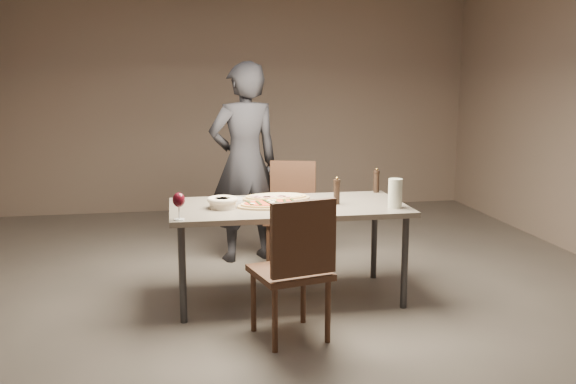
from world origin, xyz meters
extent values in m
plane|color=#5E5751|center=(0.00, 0.00, 0.00)|extent=(7.00, 7.00, 0.00)
plane|color=gray|center=(0.00, 3.50, 1.40)|extent=(6.00, 0.00, 6.00)
plane|color=gray|center=(0.00, -3.50, 1.40)|extent=(6.00, 0.00, 6.00)
cube|color=slate|center=(0.00, 0.00, 0.73)|extent=(1.80, 0.90, 0.04)
cylinder|color=#333335|center=(-0.82, -0.37, 0.35)|extent=(0.05, 0.05, 0.71)
cylinder|color=#333335|center=(0.82, -0.37, 0.35)|extent=(0.05, 0.05, 0.71)
cylinder|color=#333335|center=(-0.82, 0.37, 0.35)|extent=(0.05, 0.05, 0.71)
cylinder|color=#333335|center=(0.82, 0.37, 0.35)|extent=(0.05, 0.05, 0.71)
ellipsoid|color=white|center=(-0.14, -0.09, 0.79)|extent=(0.05, 0.05, 0.01)
ellipsoid|color=white|center=(-0.29, -0.09, 0.79)|extent=(0.05, 0.05, 0.01)
ellipsoid|color=white|center=(-0.15, 0.01, 0.79)|extent=(0.05, 0.05, 0.01)
ellipsoid|color=white|center=(-0.11, 0.01, 0.79)|extent=(0.05, 0.05, 0.01)
ellipsoid|color=white|center=(-0.13, -0.05, 0.79)|extent=(0.05, 0.05, 0.01)
ellipsoid|color=white|center=(-0.04, -0.11, 0.79)|extent=(0.05, 0.05, 0.01)
cube|color=#253617|center=(-0.30, -0.05, 0.79)|extent=(0.05, 0.15, 0.01)
cube|color=#253617|center=(-0.24, -0.07, 0.79)|extent=(0.03, 0.15, 0.01)
cube|color=#253617|center=(-0.17, -0.03, 0.79)|extent=(0.05, 0.15, 0.01)
cube|color=#253617|center=(-0.10, -0.05, 0.79)|extent=(0.07, 0.15, 0.01)
cube|color=#253617|center=(-0.03, -0.05, 0.79)|extent=(0.03, 0.15, 0.01)
cube|color=#253617|center=(0.04, -0.04, 0.79)|extent=(0.03, 0.15, 0.01)
cylinder|color=#DA8B86|center=(-0.02, 0.16, 0.79)|extent=(0.06, 0.06, 0.00)
cylinder|color=#DA8B86|center=(-0.03, 0.19, 0.79)|extent=(0.06, 0.06, 0.00)
cylinder|color=#DA8B86|center=(-0.23, 0.21, 0.79)|extent=(0.06, 0.06, 0.00)
cylinder|color=#DA8B86|center=(0.02, 0.16, 0.79)|extent=(0.06, 0.06, 0.00)
cylinder|color=#DA8B86|center=(-0.10, 0.17, 0.79)|extent=(0.06, 0.06, 0.00)
cylinder|color=#DA8B86|center=(-0.14, 0.18, 0.79)|extent=(0.06, 0.06, 0.00)
cylinder|color=#DA8B86|center=(-0.14, 0.16, 0.79)|extent=(0.06, 0.06, 0.00)
cylinder|color=#DA8B86|center=(-0.21, 0.18, 0.79)|extent=(0.06, 0.06, 0.00)
cylinder|color=beige|center=(-0.50, -0.03, 0.79)|extent=(0.20, 0.20, 0.08)
torus|color=beige|center=(-0.50, -0.03, 0.82)|extent=(0.23, 0.23, 0.03)
cube|color=#B08A47|center=(-0.48, -0.03, 0.80)|extent=(0.07, 0.06, 0.04)
cube|color=#B08A47|center=(-0.50, -0.01, 0.80)|extent=(0.06, 0.07, 0.04)
cube|color=#B08A47|center=(-0.53, -0.02, 0.80)|extent=(0.08, 0.07, 0.04)
cube|color=#B08A47|center=(-0.53, -0.05, 0.80)|extent=(0.08, 0.08, 0.04)
cube|color=#B08A47|center=(-0.50, -0.06, 0.80)|extent=(0.07, 0.08, 0.04)
cylinder|color=white|center=(0.13, -0.25, 0.76)|extent=(0.14, 0.14, 0.02)
cylinder|color=#95A13B|center=(0.13, -0.25, 0.76)|extent=(0.09, 0.09, 0.00)
cylinder|color=black|center=(0.38, -0.04, 0.84)|extent=(0.05, 0.05, 0.17)
cylinder|color=black|center=(0.38, -0.04, 0.93)|extent=(0.05, 0.05, 0.02)
sphere|color=gold|center=(0.38, -0.04, 0.95)|extent=(0.02, 0.02, 0.02)
cylinder|color=black|center=(0.83, 0.38, 0.83)|extent=(0.05, 0.05, 0.17)
cylinder|color=black|center=(0.83, 0.38, 0.93)|extent=(0.05, 0.05, 0.02)
sphere|color=gold|center=(0.83, 0.38, 0.95)|extent=(0.02, 0.02, 0.02)
cylinder|color=silver|center=(0.77, -0.25, 0.86)|extent=(0.11, 0.11, 0.22)
cylinder|color=silver|center=(-0.83, -0.38, 0.75)|extent=(0.07, 0.07, 0.01)
cylinder|color=silver|center=(-0.83, -0.38, 0.80)|extent=(0.01, 0.01, 0.09)
ellipsoid|color=#470A15|center=(-0.83, -0.38, 0.89)|extent=(0.09, 0.09, 0.10)
cylinder|color=white|center=(-0.38, 0.27, 0.76)|extent=(0.17, 0.17, 0.01)
cube|color=#41281B|center=(-0.12, -0.75, 0.45)|extent=(0.56, 0.56, 0.04)
cylinder|color=#41281B|center=(-0.26, -0.98, 0.21)|extent=(0.04, 0.04, 0.43)
cylinder|color=#41281B|center=(0.10, -0.89, 0.21)|extent=(0.04, 0.04, 0.43)
cylinder|color=#41281B|center=(-0.35, -0.61, 0.21)|extent=(0.04, 0.04, 0.43)
cylinder|color=#41281B|center=(0.02, -0.52, 0.21)|extent=(0.04, 0.04, 0.43)
cube|color=#41281B|center=(-0.07, -0.95, 0.73)|extent=(0.44, 0.15, 0.48)
cube|color=#41281B|center=(0.18, 0.87, 0.44)|extent=(0.56, 0.56, 0.04)
cylinder|color=#41281B|center=(0.41, 0.99, 0.21)|extent=(0.04, 0.04, 0.42)
cylinder|color=#41281B|center=(0.06, 1.09, 0.21)|extent=(0.04, 0.04, 0.42)
cylinder|color=#41281B|center=(0.30, 0.64, 0.21)|extent=(0.04, 0.04, 0.42)
cylinder|color=#41281B|center=(-0.05, 0.74, 0.21)|extent=(0.04, 0.04, 0.42)
cube|color=#41281B|center=(0.24, 1.06, 0.71)|extent=(0.42, 0.16, 0.47)
imported|color=black|center=(-0.21, 1.14, 0.93)|extent=(0.77, 0.60, 1.86)
camera|label=1|loc=(-0.86, -4.75, 1.74)|focal=40.00mm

